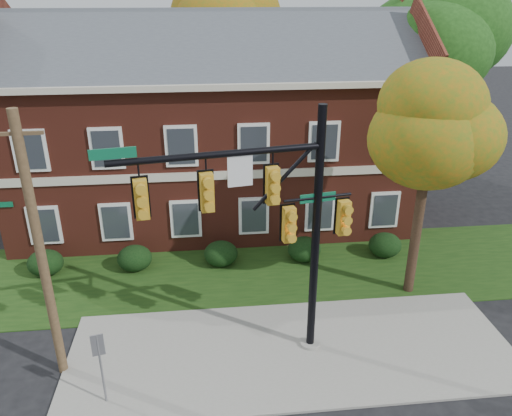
{
  "coord_description": "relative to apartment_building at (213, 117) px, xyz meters",
  "views": [
    {
      "loc": [
        -2.51,
        -11.41,
        10.56
      ],
      "look_at": [
        -0.94,
        3.0,
        4.16
      ],
      "focal_mm": 35.0,
      "sensor_mm": 36.0,
      "label": 1
    }
  ],
  "objects": [
    {
      "name": "ground",
      "position": [
        2.0,
        -11.95,
        -4.99
      ],
      "size": [
        120.0,
        120.0,
        0.0
      ],
      "primitive_type": "plane",
      "color": "black",
      "rests_on": "ground"
    },
    {
      "name": "sidewalk",
      "position": [
        2.0,
        -10.95,
        -4.95
      ],
      "size": [
        14.0,
        5.0,
        0.08
      ],
      "primitive_type": "cube",
      "color": "gray",
      "rests_on": "ground"
    },
    {
      "name": "grass_strip",
      "position": [
        2.0,
        -5.95,
        -4.97
      ],
      "size": [
        30.0,
        6.0,
        0.04
      ],
      "primitive_type": "cube",
      "color": "#193811",
      "rests_on": "ground"
    },
    {
      "name": "apartment_building",
      "position": [
        0.0,
        0.0,
        0.0
      ],
      "size": [
        18.8,
        8.8,
        9.74
      ],
      "color": "maroon",
      "rests_on": "ground"
    },
    {
      "name": "hedge_far_left",
      "position": [
        -7.0,
        -5.25,
        -4.46
      ],
      "size": [
        1.4,
        1.26,
        1.05
      ],
      "primitive_type": "ellipsoid",
      "color": "black",
      "rests_on": "ground"
    },
    {
      "name": "hedge_left",
      "position": [
        -3.5,
        -5.25,
        -4.46
      ],
      "size": [
        1.4,
        1.26,
        1.05
      ],
      "primitive_type": "ellipsoid",
      "color": "black",
      "rests_on": "ground"
    },
    {
      "name": "hedge_center",
      "position": [
        0.0,
        -5.25,
        -4.46
      ],
      "size": [
        1.4,
        1.26,
        1.05
      ],
      "primitive_type": "ellipsoid",
      "color": "black",
      "rests_on": "ground"
    },
    {
      "name": "hedge_right",
      "position": [
        3.5,
        -5.25,
        -4.46
      ],
      "size": [
        1.4,
        1.26,
        1.05
      ],
      "primitive_type": "ellipsoid",
      "color": "black",
      "rests_on": "ground"
    },
    {
      "name": "hedge_far_right",
      "position": [
        7.0,
        -5.25,
        -4.46
      ],
      "size": [
        1.4,
        1.26,
        1.05
      ],
      "primitive_type": "ellipsoid",
      "color": "black",
      "rests_on": "ground"
    },
    {
      "name": "tree_near_right",
      "position": [
        7.22,
        -8.09,
        1.68
      ],
      "size": [
        4.5,
        4.25,
        8.58
      ],
      "color": "black",
      "rests_on": "ground"
    },
    {
      "name": "tree_right_rear",
      "position": [
        11.31,
        0.86,
        3.13
      ],
      "size": [
        6.3,
        5.95,
        10.62
      ],
      "color": "black",
      "rests_on": "ground"
    },
    {
      "name": "tree_far_rear",
      "position": [
        1.34,
        7.84,
        3.86
      ],
      "size": [
        6.84,
        6.46,
        11.52
      ],
      "color": "black",
      "rests_on": "ground"
    },
    {
      "name": "traffic_signal",
      "position": [
        1.22,
        -10.99,
        -0.14
      ],
      "size": [
        6.93,
        1.38,
        7.82
      ],
      "rotation": [
        0.0,
        0.0,
        0.17
      ],
      "color": "gray",
      "rests_on": "ground"
    },
    {
      "name": "utility_pole",
      "position": [
        -5.0,
        -11.03,
        -0.95
      ],
      "size": [
        1.24,
        0.28,
        7.95
      ],
      "rotation": [
        0.0,
        0.0,
        0.04
      ],
      "color": "#473621",
      "rests_on": "ground"
    },
    {
      "name": "sign_post",
      "position": [
        -3.5,
        -12.49,
        -3.41
      ],
      "size": [
        0.34,
        0.12,
        2.32
      ],
      "rotation": [
        0.0,
        0.0,
        0.23
      ],
      "color": "slate",
      "rests_on": "ground"
    }
  ]
}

